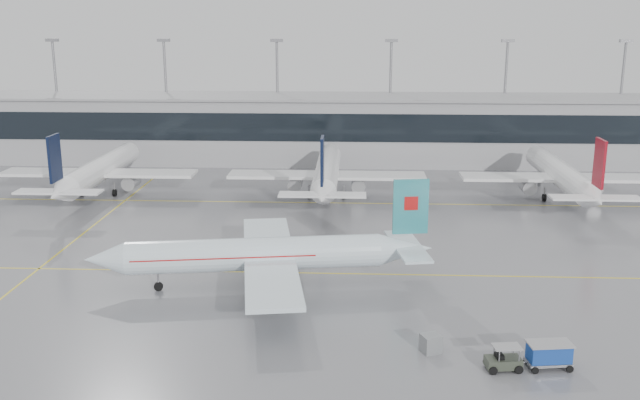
{
  "coord_description": "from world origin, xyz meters",
  "views": [
    {
      "loc": [
        3.96,
        -71.53,
        26.28
      ],
      "look_at": [
        0.0,
        12.0,
        5.0
      ],
      "focal_mm": 40.0,
      "sensor_mm": 36.0,
      "label": 1
    }
  ],
  "objects_px": {
    "air_canada_jet": "(267,255)",
    "baggage_tug": "(503,361)",
    "baggage_cart": "(549,353)",
    "gse_unit": "(431,343)"
  },
  "relations": [
    {
      "from": "baggage_tug",
      "to": "baggage_cart",
      "type": "xyz_separation_m",
      "value": [
        3.57,
        0.47,
        0.54
      ]
    },
    {
      "from": "baggage_tug",
      "to": "baggage_cart",
      "type": "bearing_deg",
      "value": 0.0
    },
    {
      "from": "air_canada_jet",
      "to": "gse_unit",
      "type": "bearing_deg",
      "value": 128.15
    },
    {
      "from": "air_canada_jet",
      "to": "baggage_tug",
      "type": "relative_size",
      "value": 8.49
    },
    {
      "from": "gse_unit",
      "to": "baggage_tug",
      "type": "bearing_deg",
      "value": -50.93
    },
    {
      "from": "air_canada_jet",
      "to": "baggage_tug",
      "type": "height_order",
      "value": "air_canada_jet"
    },
    {
      "from": "air_canada_jet",
      "to": "baggage_cart",
      "type": "bearing_deg",
      "value": 136.79
    },
    {
      "from": "baggage_tug",
      "to": "air_canada_jet",
      "type": "bearing_deg",
      "value": 132.85
    },
    {
      "from": "baggage_tug",
      "to": "gse_unit",
      "type": "relative_size",
      "value": 2.77
    },
    {
      "from": "air_canada_jet",
      "to": "gse_unit",
      "type": "height_order",
      "value": "air_canada_jet"
    }
  ]
}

